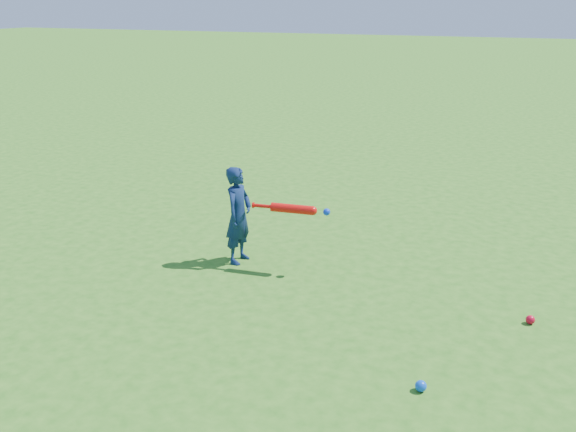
# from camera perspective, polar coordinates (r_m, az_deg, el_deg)

# --- Properties ---
(ground) EXTENTS (80.00, 80.00, 0.00)m
(ground) POSITION_cam_1_polar(r_m,az_deg,el_deg) (6.15, -2.40, -4.91)
(ground) COLOR #2A6B19
(ground) RESTS_ON ground
(child) EXTENTS (0.25, 0.36, 0.96)m
(child) POSITION_cam_1_polar(r_m,az_deg,el_deg) (6.22, -4.42, 0.07)
(child) COLOR #0F2149
(child) RESTS_ON ground
(ground_ball_red) EXTENTS (0.07, 0.07, 0.07)m
(ground_ball_red) POSITION_cam_1_polar(r_m,az_deg,el_deg) (5.54, 20.74, -8.61)
(ground_ball_red) COLOR red
(ground_ball_red) RESTS_ON ground
(ground_ball_blue) EXTENTS (0.08, 0.08, 0.08)m
(ground_ball_blue) POSITION_cam_1_polar(r_m,az_deg,el_deg) (4.48, 11.73, -14.58)
(ground_ball_blue) COLOR blue
(ground_ball_blue) RESTS_ON ground
(bat_swing) EXTENTS (0.75, 0.12, 0.09)m
(bat_swing) POSITION_cam_1_polar(r_m,az_deg,el_deg) (5.96, 0.66, 0.62)
(bat_swing) COLOR red
(bat_swing) RESTS_ON ground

